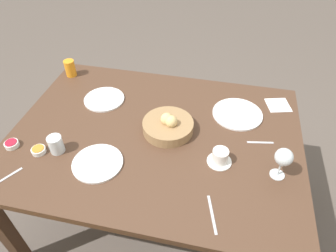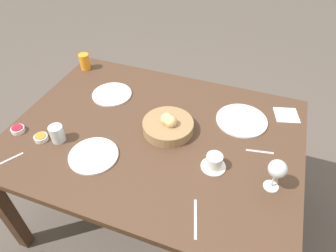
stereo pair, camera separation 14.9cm
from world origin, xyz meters
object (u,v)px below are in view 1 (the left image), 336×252
at_px(plate_near_right, 104,99).
at_px(jam_bowl_berry, 12,144).
at_px(plate_near_left, 237,114).
at_px(fork_silver, 4,179).
at_px(bread_basket, 168,126).
at_px(knife_silver, 212,214).
at_px(water_tumbler, 56,144).
at_px(napkin, 278,105).
at_px(plate_far_center, 98,163).
at_px(coffee_cup, 220,157).
at_px(jam_bowl_honey, 39,150).
at_px(juice_glass, 70,68).
at_px(spoon_coffee, 260,142).
at_px(wine_glass, 284,158).

bearing_deg(plate_near_right, jam_bowl_berry, 55.61).
xyz_separation_m(plate_near_left, fork_silver, (0.96, 0.65, -0.00)).
distance_m(bread_basket, knife_silver, 0.51).
bearing_deg(plate_near_right, fork_silver, 70.62).
bearing_deg(jam_bowl_berry, water_tumbler, -175.23).
bearing_deg(jam_bowl_berry, plate_near_left, -155.87).
bearing_deg(napkin, plate_far_center, 36.74).
bearing_deg(knife_silver, plate_near_left, -96.08).
bearing_deg(plate_near_left, water_tumbler, 28.83).
bearing_deg(jam_bowl_berry, fork_silver, 113.13).
relative_size(coffee_cup, jam_bowl_honey, 1.71).
height_order(bread_basket, napkin, bread_basket).
bearing_deg(bread_basket, jam_bowl_berry, 20.66).
height_order(plate_far_center, juice_glass, juice_glass).
bearing_deg(water_tumbler, spoon_coffee, -164.50).
xyz_separation_m(jam_bowl_honey, napkin, (-1.11, -0.60, -0.01)).
relative_size(wine_glass, coffee_cup, 1.39).
relative_size(knife_silver, napkin, 1.12).
relative_size(juice_glass, knife_silver, 0.61).
distance_m(plate_near_left, plate_far_center, 0.77).
bearing_deg(fork_silver, jam_bowl_honey, -110.73).
xyz_separation_m(knife_silver, spoon_coffee, (-0.19, -0.44, 0.00)).
xyz_separation_m(jam_bowl_berry, knife_silver, (-0.98, 0.16, -0.01)).
relative_size(wine_glass, fork_silver, 1.03).
relative_size(juice_glass, jam_bowl_berry, 1.55).
bearing_deg(jam_bowl_honey, fork_silver, 69.27).
relative_size(plate_near_left, coffee_cup, 2.36).
height_order(plate_far_center, water_tumbler, water_tumbler).
bearing_deg(napkin, plate_near_left, 30.43).
relative_size(water_tumbler, jam_bowl_berry, 1.31).
bearing_deg(plate_near_left, plate_far_center, 38.81).
height_order(bread_basket, plate_near_right, bread_basket).
height_order(wine_glass, jam_bowl_honey, wine_glass).
xyz_separation_m(bread_basket, plate_near_right, (0.41, -0.17, -0.03)).
xyz_separation_m(wine_glass, jam_bowl_honey, (1.08, 0.10, -0.10)).
height_order(plate_far_center, fork_silver, plate_far_center).
relative_size(wine_glass, spoon_coffee, 1.22).
distance_m(plate_near_right, jam_bowl_honey, 0.47).
bearing_deg(juice_glass, wine_glass, 156.26).
height_order(plate_near_right, water_tumbler, water_tumbler).
distance_m(wine_glass, jam_bowl_berry, 1.24).
bearing_deg(plate_far_center, fork_silver, 25.11).
bearing_deg(water_tumbler, plate_near_left, -151.17).
bearing_deg(plate_near_right, plate_near_left, -177.55).
height_order(plate_near_right, juice_glass, juice_glass).
height_order(plate_near_left, plate_near_right, same).
relative_size(bread_basket, jam_bowl_honey, 3.88).
bearing_deg(wine_glass, jam_bowl_honey, 5.28).
height_order(plate_near_left, coffee_cup, coffee_cup).
relative_size(plate_near_right, water_tumbler, 2.64).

